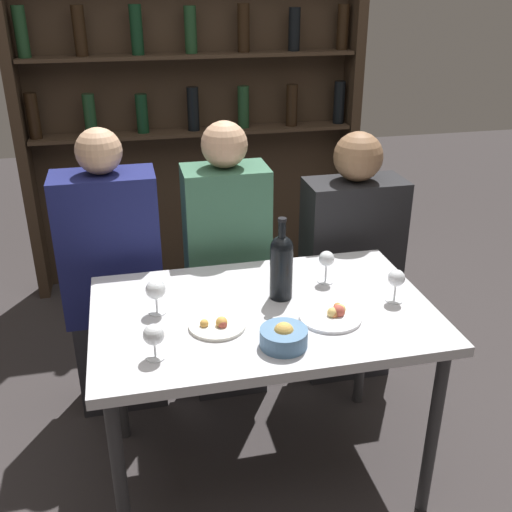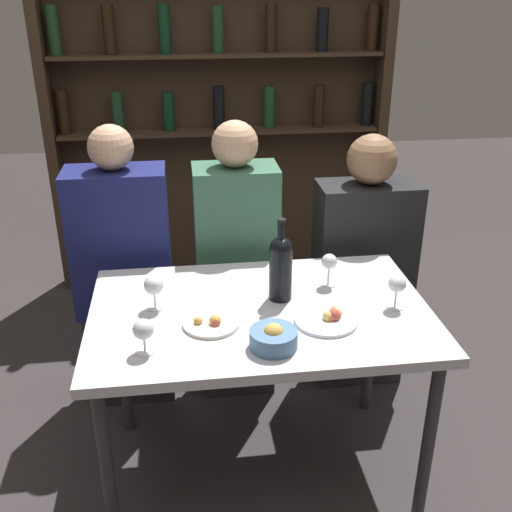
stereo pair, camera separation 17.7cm
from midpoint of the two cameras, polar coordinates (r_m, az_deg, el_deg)
name	(u,v)px [view 2 (the right image)]	position (r m, az deg, el deg)	size (l,w,h in m)	color
ground_plane	(260,469)	(2.53, 2.48, -19.66)	(10.00, 10.00, 0.00)	#332D2D
dining_table	(260,327)	(2.11, 2.81, -6.78)	(1.17, 0.75, 0.73)	silver
wine_rack_wall	(219,104)	(3.64, -2.11, 14.23)	(2.00, 0.21, 2.08)	#38281C
wine_bottle	(281,265)	(2.09, 4.79, -0.90)	(0.08, 0.08, 0.30)	black
wine_glass_0	(397,286)	(2.12, 15.63, -2.78)	(0.06, 0.06, 0.12)	silver
wine_glass_1	(329,263)	(2.22, 9.26, -0.73)	(0.06, 0.06, 0.13)	silver
wine_glass_2	(154,286)	(2.05, -7.30, -2.93)	(0.07, 0.07, 0.12)	silver
wine_glass_3	(143,331)	(1.83, -7.96, -7.11)	(0.07, 0.07, 0.11)	silver
food_plate_0	(328,318)	(2.02, 9.39, -5.94)	(0.21, 0.21, 0.05)	white
food_plate_1	(211,323)	(1.98, -1.72, -6.43)	(0.19, 0.19, 0.04)	silver
snack_bowl	(273,338)	(1.86, 4.42, -7.85)	(0.15, 0.15, 0.08)	#4C7299
seated_person_left	(124,279)	(2.63, -10.57, -2.20)	(0.41, 0.22, 1.26)	#26262B
seated_person_center	(237,271)	(2.64, 0.07, -1.45)	(0.35, 0.22, 1.26)	#26262B
seated_person_right	(363,272)	(2.79, 11.91, -1.49)	(0.44, 0.22, 1.19)	#26262B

